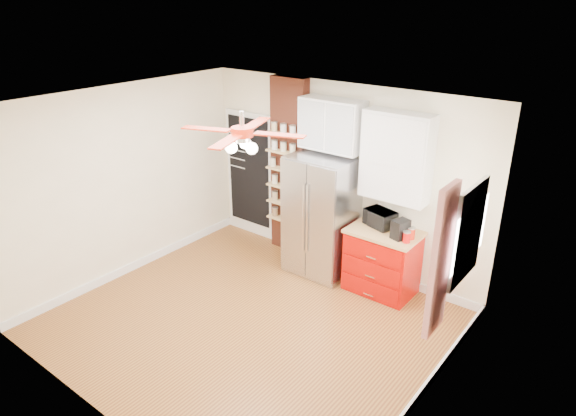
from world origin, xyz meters
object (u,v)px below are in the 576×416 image
Objects in this scene: toaster_oven at (380,218)px; coffee_maker at (400,229)px; ceiling_fan at (242,132)px; canister_left at (406,237)px; red_cabinet at (382,261)px; pantry_jar_oats at (273,162)px; fridge at (321,216)px.

coffee_maker is (0.38, -0.17, 0.01)m from toaster_oven.
canister_left is (1.29, 1.55, -1.46)m from ceiling_fan.
red_cabinet is at bearing 160.96° from canister_left.
ceiling_fan reaches higher than red_cabinet.
pantry_jar_oats is (-2.34, 0.22, 0.47)m from canister_left.
ceiling_fan is 2.40m from toaster_oven.
toaster_oven is at bearing 173.32° from coffee_maker.
ceiling_fan reaches higher than canister_left.
coffee_maker is (1.17, 1.61, -1.40)m from ceiling_fan.
coffee_maker is at bearing 53.91° from ceiling_fan.
pantry_jar_oats is at bearing -163.61° from toaster_oven.
toaster_oven reaches higher than canister_left.
ceiling_fan is 2.29m from pantry_jar_oats.
ceiling_fan is at bearing -129.73° from canister_left.
red_cabinet is 0.58m from toaster_oven.
fridge is 1.23m from coffee_maker.
coffee_maker is at bearing 154.52° from canister_left.
canister_left is (1.34, -0.08, 0.09)m from fridge.
canister_left is at bearing -8.02° from toaster_oven.
fridge is 1.86× the size of red_cabinet.
toaster_oven is at bearing 0.07° from pantry_jar_oats.
ceiling_fan is (0.05, -1.63, 1.55)m from fridge.
coffee_maker is 2.27m from pantry_jar_oats.
ceiling_fan is 11.15× the size of pantry_jar_oats.
pantry_jar_oats is at bearing 177.19° from red_cabinet.
fridge is 2.25m from ceiling_fan.
pantry_jar_oats reaches higher than toaster_oven.
ceiling_fan reaches higher than fridge.
ceiling_fan reaches higher than toaster_oven.
pantry_jar_oats is (-1.84, -0.00, 0.42)m from toaster_oven.
red_cabinet is at bearing -20.74° from toaster_oven.
toaster_oven is at bearing 142.94° from red_cabinet.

